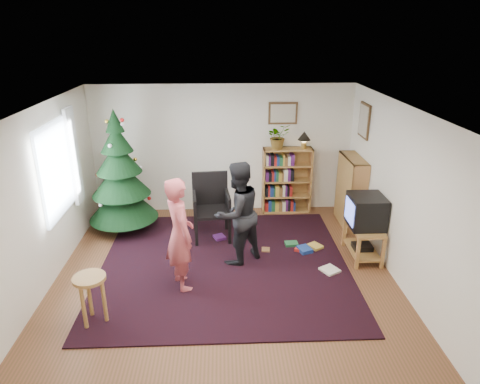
{
  "coord_description": "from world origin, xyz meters",
  "views": [
    {
      "loc": [
        -0.01,
        -5.52,
        3.5
      ],
      "look_at": [
        0.26,
        0.6,
        1.1
      ],
      "focal_mm": 32.0,
      "sensor_mm": 36.0,
      "label": 1
    }
  ],
  "objects_px": {
    "picture_right": "(364,121)",
    "bookshelf_back": "(287,180)",
    "christmas_tree": "(121,182)",
    "armchair": "(212,203)",
    "bookshelf_right": "(351,191)",
    "stool": "(90,287)",
    "potted_plant": "(278,136)",
    "picture_back": "(283,113)",
    "person_by_chair": "(237,214)",
    "crt_tv": "(366,211)",
    "table_lamp": "(304,137)",
    "tv_stand": "(363,239)",
    "person_standing": "(180,234)"
  },
  "relations": [
    {
      "from": "person_standing",
      "to": "table_lamp",
      "type": "xyz_separation_m",
      "value": [
        2.16,
        2.59,
        0.7
      ]
    },
    {
      "from": "person_standing",
      "to": "christmas_tree",
      "type": "bearing_deg",
      "value": 8.48
    },
    {
      "from": "tv_stand",
      "to": "person_standing",
      "type": "bearing_deg",
      "value": -165.85
    },
    {
      "from": "armchair",
      "to": "picture_right",
      "type": "bearing_deg",
      "value": 3.39
    },
    {
      "from": "bookshelf_back",
      "to": "tv_stand",
      "type": "xyz_separation_m",
      "value": [
        0.97,
        -1.87,
        -0.35
      ]
    },
    {
      "from": "bookshelf_back",
      "to": "armchair",
      "type": "relative_size",
      "value": 1.15
    },
    {
      "from": "stool",
      "to": "picture_right",
      "type": "bearing_deg",
      "value": 33.89
    },
    {
      "from": "bookshelf_right",
      "to": "table_lamp",
      "type": "bearing_deg",
      "value": 50.06
    },
    {
      "from": "picture_right",
      "to": "table_lamp",
      "type": "bearing_deg",
      "value": 147.4
    },
    {
      "from": "picture_right",
      "to": "person_by_chair",
      "type": "bearing_deg",
      "value": -149.51
    },
    {
      "from": "tv_stand",
      "to": "table_lamp",
      "type": "distance_m",
      "value": 2.32
    },
    {
      "from": "bookshelf_right",
      "to": "person_by_chair",
      "type": "xyz_separation_m",
      "value": [
        -2.13,
        -1.26,
        0.16
      ]
    },
    {
      "from": "person_by_chair",
      "to": "christmas_tree",
      "type": "bearing_deg",
      "value": -68.03
    },
    {
      "from": "picture_back",
      "to": "crt_tv",
      "type": "distance_m",
      "value": 2.55
    },
    {
      "from": "picture_right",
      "to": "christmas_tree",
      "type": "xyz_separation_m",
      "value": [
        -4.28,
        -0.11,
        -1.03
      ]
    },
    {
      "from": "tv_stand",
      "to": "person_by_chair",
      "type": "relative_size",
      "value": 0.49
    },
    {
      "from": "picture_right",
      "to": "potted_plant",
      "type": "height_order",
      "value": "picture_right"
    },
    {
      "from": "christmas_tree",
      "to": "armchair",
      "type": "relative_size",
      "value": 1.95
    },
    {
      "from": "picture_right",
      "to": "bookshelf_back",
      "type": "xyz_separation_m",
      "value": [
        -1.22,
        0.59,
        -1.29
      ]
    },
    {
      "from": "bookshelf_back",
      "to": "potted_plant",
      "type": "bearing_deg",
      "value": 180.0
    },
    {
      "from": "person_by_chair",
      "to": "picture_back",
      "type": "bearing_deg",
      "value": -151.28
    },
    {
      "from": "stool",
      "to": "crt_tv",
      "type": "bearing_deg",
      "value": 21.03
    },
    {
      "from": "picture_back",
      "to": "tv_stand",
      "type": "relative_size",
      "value": 0.68
    },
    {
      "from": "christmas_tree",
      "to": "picture_back",
      "type": "bearing_deg",
      "value": 15.73
    },
    {
      "from": "bookshelf_right",
      "to": "armchair",
      "type": "bearing_deg",
      "value": 97.51
    },
    {
      "from": "picture_back",
      "to": "bookshelf_back",
      "type": "relative_size",
      "value": 0.42
    },
    {
      "from": "christmas_tree",
      "to": "stool",
      "type": "distance_m",
      "value": 2.7
    },
    {
      "from": "table_lamp",
      "to": "bookshelf_right",
      "type": "bearing_deg",
      "value": -39.94
    },
    {
      "from": "crt_tv",
      "to": "picture_right",
      "type": "bearing_deg",
      "value": 78.63
    },
    {
      "from": "bookshelf_right",
      "to": "crt_tv",
      "type": "distance_m",
      "value": 1.23
    },
    {
      "from": "person_standing",
      "to": "person_by_chair",
      "type": "distance_m",
      "value": 1.05
    },
    {
      "from": "table_lamp",
      "to": "picture_right",
      "type": "bearing_deg",
      "value": -32.6
    },
    {
      "from": "bookshelf_right",
      "to": "stool",
      "type": "height_order",
      "value": "bookshelf_right"
    },
    {
      "from": "bookshelf_back",
      "to": "person_by_chair",
      "type": "bearing_deg",
      "value": -118.47
    },
    {
      "from": "christmas_tree",
      "to": "crt_tv",
      "type": "distance_m",
      "value": 4.19
    },
    {
      "from": "picture_right",
      "to": "stool",
      "type": "xyz_separation_m",
      "value": [
        -4.12,
        -2.77,
        -1.44
      ]
    },
    {
      "from": "bookshelf_right",
      "to": "tv_stand",
      "type": "bearing_deg",
      "value": 174.35
    },
    {
      "from": "potted_plant",
      "to": "bookshelf_back",
      "type": "bearing_deg",
      "value": 0.0
    },
    {
      "from": "picture_back",
      "to": "bookshelf_right",
      "type": "relative_size",
      "value": 0.42
    },
    {
      "from": "stool",
      "to": "person_standing",
      "type": "xyz_separation_m",
      "value": [
        1.03,
        0.77,
        0.31
      ]
    },
    {
      "from": "christmas_tree",
      "to": "bookshelf_right",
      "type": "xyz_separation_m",
      "value": [
        4.15,
        0.04,
        -0.26
      ]
    },
    {
      "from": "christmas_tree",
      "to": "person_standing",
      "type": "distance_m",
      "value": 2.24
    },
    {
      "from": "picture_back",
      "to": "crt_tv",
      "type": "bearing_deg",
      "value": -62.01
    },
    {
      "from": "bookshelf_back",
      "to": "stool",
      "type": "distance_m",
      "value": 4.44
    },
    {
      "from": "christmas_tree",
      "to": "person_standing",
      "type": "bearing_deg",
      "value": -57.63
    },
    {
      "from": "tv_stand",
      "to": "potted_plant",
      "type": "height_order",
      "value": "potted_plant"
    },
    {
      "from": "picture_right",
      "to": "christmas_tree",
      "type": "height_order",
      "value": "picture_right"
    },
    {
      "from": "bookshelf_back",
      "to": "bookshelf_right",
      "type": "bearing_deg",
      "value": -31.23
    },
    {
      "from": "picture_back",
      "to": "stool",
      "type": "distance_m",
      "value": 4.7
    },
    {
      "from": "bookshelf_right",
      "to": "person_standing",
      "type": "relative_size",
      "value": 0.79
    }
  ]
}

